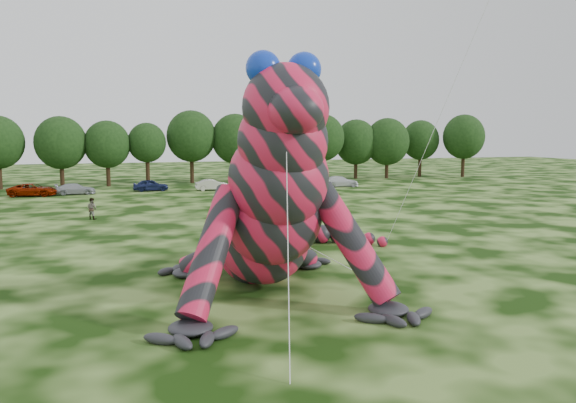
# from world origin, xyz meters

# --- Properties ---
(ground) EXTENTS (240.00, 240.00, 0.00)m
(ground) POSITION_xyz_m (0.00, 0.00, 0.00)
(ground) COLOR #16330A
(ground) RESTS_ON ground
(inflatable_gecko) EXTENTS (18.13, 21.32, 10.42)m
(inflatable_gecko) POSITION_xyz_m (2.77, 2.89, 5.21)
(inflatable_gecko) COLOR #D81B44
(inflatable_gecko) RESTS_ON ground
(flying_kite) EXTENTS (4.56, 5.53, 16.49)m
(flying_kite) POSITION_xyz_m (16.30, 4.06, 14.16)
(flying_kite) COLOR red
(flying_kite) RESTS_ON ground
(tree_7) EXTENTS (6.68, 6.01, 9.48)m
(tree_7) POSITION_xyz_m (-10.08, 56.80, 4.74)
(tree_7) COLOR black
(tree_7) RESTS_ON ground
(tree_8) EXTENTS (6.14, 5.53, 8.94)m
(tree_8) POSITION_xyz_m (-4.22, 56.99, 4.47)
(tree_8) COLOR black
(tree_8) RESTS_ON ground
(tree_9) EXTENTS (5.27, 4.74, 8.68)m
(tree_9) POSITION_xyz_m (1.06, 57.35, 4.34)
(tree_9) COLOR black
(tree_9) RESTS_ON ground
(tree_10) EXTENTS (7.09, 6.38, 10.50)m
(tree_10) POSITION_xyz_m (7.40, 58.58, 5.25)
(tree_10) COLOR black
(tree_10) RESTS_ON ground
(tree_11) EXTENTS (7.01, 6.31, 10.07)m
(tree_11) POSITION_xyz_m (13.79, 58.20, 5.03)
(tree_11) COLOR black
(tree_11) RESTS_ON ground
(tree_12) EXTENTS (5.99, 5.39, 8.97)m
(tree_12) POSITION_xyz_m (20.01, 57.74, 4.49)
(tree_12) COLOR black
(tree_12) RESTS_ON ground
(tree_13) EXTENTS (6.83, 6.15, 10.13)m
(tree_13) POSITION_xyz_m (27.13, 57.13, 5.06)
(tree_13) COLOR black
(tree_13) RESTS_ON ground
(tree_14) EXTENTS (6.82, 6.14, 9.40)m
(tree_14) POSITION_xyz_m (33.46, 58.72, 4.70)
(tree_14) COLOR black
(tree_14) RESTS_ON ground
(tree_15) EXTENTS (7.17, 6.45, 9.63)m
(tree_15) POSITION_xyz_m (38.47, 57.77, 4.82)
(tree_15) COLOR black
(tree_15) RESTS_ON ground
(tree_16) EXTENTS (6.26, 5.63, 9.37)m
(tree_16) POSITION_xyz_m (45.45, 59.37, 4.69)
(tree_16) COLOR black
(tree_16) RESTS_ON ground
(tree_17) EXTENTS (6.98, 6.28, 10.30)m
(tree_17) POSITION_xyz_m (51.95, 56.66, 5.15)
(tree_17) COLOR black
(tree_17) RESTS_ON ground
(car_2) EXTENTS (5.65, 3.24, 1.48)m
(car_2) POSITION_xyz_m (-12.53, 46.78, 0.74)
(car_2) COLOR #7B1600
(car_2) RESTS_ON ground
(car_3) EXTENTS (4.55, 1.88, 1.31)m
(car_3) POSITION_xyz_m (-7.95, 47.23, 0.66)
(car_3) COLOR #A4A7AE
(car_3) RESTS_ON ground
(car_4) EXTENTS (4.36, 1.75, 1.48)m
(car_4) POSITION_xyz_m (0.82, 48.60, 0.74)
(car_4) COLOR #161F49
(car_4) RESTS_ON ground
(car_5) EXTENTS (4.30, 1.61, 1.40)m
(car_5) POSITION_xyz_m (8.33, 47.07, 0.70)
(car_5) COLOR beige
(car_5) RESTS_ON ground
(car_6) EXTENTS (5.02, 2.69, 1.34)m
(car_6) POSITION_xyz_m (18.64, 49.92, 0.67)
(car_6) COLOR #232326
(car_6) RESTS_ON ground
(car_7) EXTENTS (5.12, 2.46, 1.44)m
(car_7) POSITION_xyz_m (25.72, 46.62, 0.72)
(car_7) COLOR white
(car_7) RESTS_ON ground
(spectator_1) EXTENTS (1.13, 1.09, 1.83)m
(spectator_1) POSITION_xyz_m (-5.54, 26.26, 0.91)
(spectator_1) COLOR gray
(spectator_1) RESTS_ON ground
(spectator_5) EXTENTS (1.38, 1.33, 1.57)m
(spectator_5) POSITION_xyz_m (7.24, 16.52, 0.78)
(spectator_5) COLOR gray
(spectator_5) RESTS_ON ground
(spectator_2) EXTENTS (1.19, 0.77, 1.74)m
(spectator_2) POSITION_xyz_m (15.41, 27.78, 0.87)
(spectator_2) COLOR gray
(spectator_2) RESTS_ON ground
(spectator_3) EXTENTS (1.05, 0.73, 1.66)m
(spectator_3) POSITION_xyz_m (17.13, 32.89, 0.83)
(spectator_3) COLOR gray
(spectator_3) RESTS_ON ground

